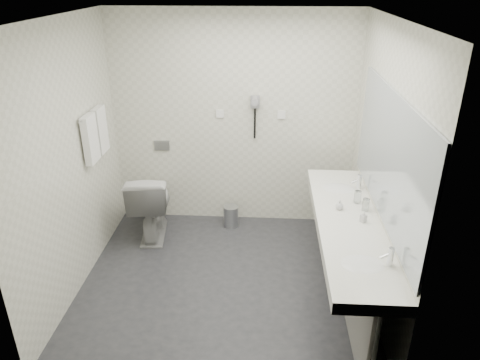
{
  "coord_description": "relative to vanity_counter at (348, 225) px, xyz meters",
  "views": [
    {
      "loc": [
        0.39,
        -3.68,
        2.83
      ],
      "look_at": [
        0.15,
        0.15,
        1.05
      ],
      "focal_mm": 33.79,
      "sensor_mm": 36.0,
      "label": 1
    }
  ],
  "objects": [
    {
      "name": "faucet_far",
      "position": [
        0.19,
        0.65,
        0.12
      ],
      "size": [
        0.04,
        0.04,
        0.15
      ],
      "primitive_type": "cylinder",
      "color": "silver",
      "rests_on": "vanity_counter"
    },
    {
      "name": "vanity_post_near",
      "position": [
        0.05,
        -1.04,
        -0.42
      ],
      "size": [
        0.06,
        0.06,
        0.75
      ],
      "primitive_type": "cylinder",
      "color": "silver",
      "rests_on": "floor"
    },
    {
      "name": "bin_lid",
      "position": [
        -1.14,
        1.28,
        -0.54
      ],
      "size": [
        0.18,
        0.18,
        0.02
      ],
      "primitive_type": "cylinder",
      "color": "#B2B5BA",
      "rests_on": "pedal_bin"
    },
    {
      "name": "wall_front",
      "position": [
        -1.12,
        -1.1,
        0.45
      ],
      "size": [
        2.8,
        0.0,
        2.8
      ],
      "primitive_type": "plane",
      "rotation": [
        -1.57,
        0.0,
        0.0
      ],
      "color": "silver",
      "rests_on": "floor"
    },
    {
      "name": "wall_back",
      "position": [
        -1.12,
        1.5,
        0.45
      ],
      "size": [
        2.8,
        0.0,
        2.8
      ],
      "primitive_type": "plane",
      "rotation": [
        1.57,
        0.0,
        0.0
      ],
      "color": "silver",
      "rests_on": "floor"
    },
    {
      "name": "wall_right",
      "position": [
        0.27,
        0.2,
        0.45
      ],
      "size": [
        0.0,
        2.6,
        2.6
      ],
      "primitive_type": "plane",
      "rotation": [
        1.57,
        0.0,
        -1.57
      ],
      "color": "silver",
      "rests_on": "floor"
    },
    {
      "name": "glass_right",
      "position": [
        0.13,
        0.34,
        0.11
      ],
      "size": [
        0.07,
        0.07,
        0.12
      ],
      "primitive_type": "cylinder",
      "rotation": [
        0.0,
        0.0,
        -0.0
      ],
      "color": "silver",
      "rests_on": "vanity_counter"
    },
    {
      "name": "dryer_cord",
      "position": [
        -0.88,
        1.46,
        0.45
      ],
      "size": [
        0.02,
        0.02,
        0.35
      ],
      "primitive_type": "cylinder",
      "color": "black",
      "rests_on": "dryer_cradle"
    },
    {
      "name": "basin_far",
      "position": [
        0.0,
        0.65,
        0.04
      ],
      "size": [
        0.4,
        0.31,
        0.05
      ],
      "primitive_type": "ellipsoid",
      "color": "white",
      "rests_on": "vanity_counter"
    },
    {
      "name": "switch_plate_a",
      "position": [
        -1.27,
        1.49,
        0.55
      ],
      "size": [
        0.09,
        0.02,
        0.09
      ],
      "primitive_type": "cube",
      "color": "white",
      "rests_on": "wall_back"
    },
    {
      "name": "basin_near",
      "position": [
        0.0,
        -0.65,
        0.04
      ],
      "size": [
        0.4,
        0.31,
        0.05
      ],
      "primitive_type": "ellipsoid",
      "color": "white",
      "rests_on": "vanity_counter"
    },
    {
      "name": "soap_bottle_a",
      "position": [
        0.12,
        -0.02,
        0.1
      ],
      "size": [
        0.06,
        0.06,
        0.1
      ],
      "primitive_type": "imported",
      "rotation": [
        0.0,
        0.0,
        0.63
      ],
      "color": "silver",
      "rests_on": "vanity_counter"
    },
    {
      "name": "ceiling",
      "position": [
        -1.12,
        0.2,
        1.7
      ],
      "size": [
        2.8,
        2.8,
        0.0
      ],
      "primitive_type": "plane",
      "rotation": [
        3.14,
        0.0,
        0.0
      ],
      "color": "white",
      "rests_on": "wall_back"
    },
    {
      "name": "floor",
      "position": [
        -1.12,
        0.2,
        -0.8
      ],
      "size": [
        2.8,
        2.8,
        0.0
      ],
      "primitive_type": "plane",
      "color": "#2B2B30",
      "rests_on": "ground"
    },
    {
      "name": "pedal_bin",
      "position": [
        -1.14,
        1.28,
        -0.67
      ],
      "size": [
        0.22,
        0.22,
        0.25
      ],
      "primitive_type": "cylinder",
      "rotation": [
        0.0,
        0.0,
        -0.27
      ],
      "color": "#B2B5BA",
      "rests_on": "floor"
    },
    {
      "name": "vanity_post_far",
      "position": [
        0.05,
        1.04,
        -0.42
      ],
      "size": [
        0.06,
        0.06,
        0.75
      ],
      "primitive_type": "cylinder",
      "color": "silver",
      "rests_on": "floor"
    },
    {
      "name": "toilet",
      "position": [
        -2.05,
        1.04,
        -0.4
      ],
      "size": [
        0.54,
        0.84,
        0.81
      ],
      "primitive_type": "imported",
      "rotation": [
        0.0,
        0.0,
        3.26
      ],
      "color": "white",
      "rests_on": "floor"
    },
    {
      "name": "glass_left",
      "position": [
        0.18,
        0.2,
        0.11
      ],
      "size": [
        0.08,
        0.08,
        0.12
      ],
      "primitive_type": "cylinder",
      "rotation": [
        0.0,
        0.0,
        -0.24
      ],
      "color": "silver",
      "rests_on": "vanity_counter"
    },
    {
      "name": "faucet_near",
      "position": [
        0.19,
        -0.65,
        0.12
      ],
      "size": [
        0.04,
        0.04,
        0.15
      ],
      "primitive_type": "cylinder",
      "color": "silver",
      "rests_on": "vanity_counter"
    },
    {
      "name": "soap_bottle_b",
      "position": [
        -0.06,
        0.2,
        0.1
      ],
      "size": [
        0.1,
        0.1,
        0.09
      ],
      "primitive_type": "imported",
      "rotation": [
        0.0,
        0.0,
        -0.54
      ],
      "color": "silver",
      "rests_on": "vanity_counter"
    },
    {
      "name": "dryer_cradle",
      "position": [
        -0.88,
        1.47,
        0.7
      ],
      "size": [
        0.1,
        0.04,
        0.14
      ],
      "primitive_type": "cube",
      "color": "gray",
      "rests_on": "wall_back"
    },
    {
      "name": "mirror",
      "position": [
        0.26,
        0.0,
        0.65
      ],
      "size": [
        0.02,
        2.2,
        1.05
      ],
      "primitive_type": "cube",
      "color": "#B2BCC6",
      "rests_on": "wall_right"
    },
    {
      "name": "towel_near",
      "position": [
        -2.46,
        0.61,
        0.53
      ],
      "size": [
        0.07,
        0.24,
        0.48
      ],
      "primitive_type": "cube",
      "color": "white",
      "rests_on": "towel_rail"
    },
    {
      "name": "dryer_barrel",
      "position": [
        -0.88,
        1.4,
        0.73
      ],
      "size": [
        0.08,
        0.14,
        0.08
      ],
      "primitive_type": "cylinder",
      "rotation": [
        1.57,
        0.0,
        0.0
      ],
      "color": "gray",
      "rests_on": "dryer_cradle"
    },
    {
      "name": "flush_plate",
      "position": [
        -1.98,
        1.49,
        0.15
      ],
      "size": [
        0.18,
        0.02,
        0.12
      ],
      "primitive_type": "cube",
      "color": "#B2B5BA",
      "rests_on": "wall_back"
    },
    {
      "name": "vanity_panel",
      "position": [
        0.02,
        0.0,
        -0.42
      ],
      "size": [
        0.03,
        2.15,
        0.75
      ],
      "primitive_type": "cube",
      "color": "gray",
      "rests_on": "floor"
    },
    {
      "name": "wall_left",
      "position": [
        -2.52,
        0.2,
        0.45
      ],
      "size": [
        0.0,
        2.6,
        2.6
      ],
      "primitive_type": "plane",
      "rotation": [
        1.57,
        0.0,
        1.57
      ],
      "color": "silver",
      "rests_on": "floor"
    },
    {
      "name": "vanity_counter",
      "position": [
        0.0,
        0.0,
        0.0
      ],
      "size": [
        0.55,
        2.2,
        0.1
      ],
      "primitive_type": "cube",
      "color": "white",
      "rests_on": "floor"
    },
    {
      "name": "towel_rail",
      "position": [
        -2.47,
        0.75,
        0.75
      ],
      "size": [
        0.02,
        0.62,
        0.02
      ],
      "primitive_type": "cylinder",
      "rotation": [
        1.57,
        0.0,
        0.0
      ],
      "color": "silver",
      "rests_on": "wall_left"
    },
    {
      "name": "towel_far",
      "position": [
        -2.46,
        0.89,
        0.53
      ],
      "size": [
        0.07,
        0.24,
        0.48
      ],
      "primitive_type": "cube",
      "color": "white",
      "rests_on": "towel_rail"
    },
    {
      "name": "switch_plate_b",
      "position": [
        -0.57,
        1.49,
        0.55
      ],
      "size": [
        0.09,
        0.02,
        0.09
      ],
      "primitive_type": "cube",
      "color": "white",
      "rests_on": "wall_back"
    }
  ]
}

